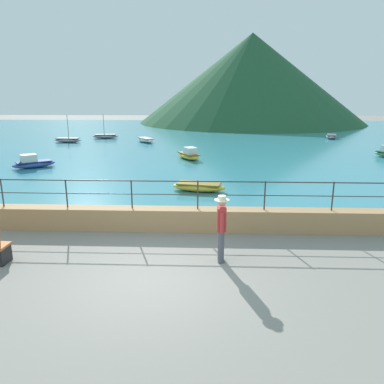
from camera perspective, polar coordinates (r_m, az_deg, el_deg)
ground_plane at (r=9.01m, az=-6.36°, el=-12.95°), size 120.00×120.00×0.00m
promenade_wall at (r=11.79m, az=-4.12°, el=-4.12°), size 20.00×0.56×0.70m
railing at (r=11.50m, az=-4.21°, el=0.50°), size 18.44×0.04×0.90m
lake_water at (r=33.98m, az=0.11°, el=8.04°), size 64.00×44.32×0.06m
hill_main at (r=53.39m, az=8.99°, el=16.67°), size 30.39×30.39×11.62m
person_walking at (r=9.42m, az=4.50°, el=-5.09°), size 0.38×0.57×1.75m
boat_0 at (r=32.03m, az=-7.07°, el=7.90°), size 2.02×2.41×0.36m
boat_1 at (r=22.87m, az=-23.05°, el=4.11°), size 2.38×2.10×0.76m
boat_2 at (r=16.10m, az=1.04°, el=0.85°), size 2.43×1.30×0.36m
boat_3 at (r=33.36m, az=-18.39°, el=7.55°), size 2.35×1.04×2.31m
boat_4 at (r=35.28m, az=-13.04°, el=8.30°), size 2.39×1.18×2.16m
boat_6 at (r=23.79m, az=-0.46°, el=5.70°), size 1.84×2.46×0.76m
boat_7 at (r=36.67m, az=20.46°, el=7.98°), size 1.59×2.47×0.36m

